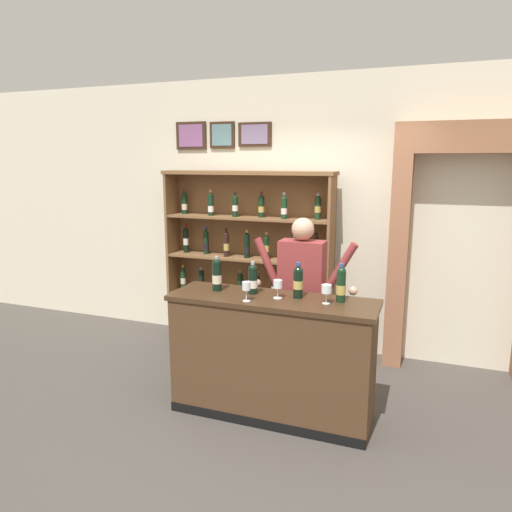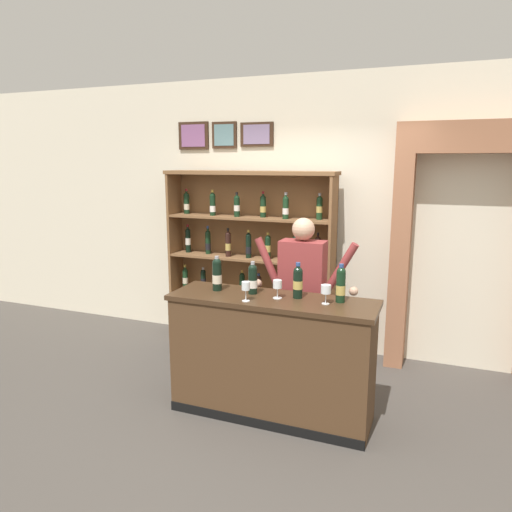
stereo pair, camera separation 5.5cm
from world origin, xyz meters
TOP-DOWN VIEW (x-y plane):
  - ground_plane at (0.00, 0.00)m, footprint 14.00×14.00m
  - back_wall at (-0.00, 1.69)m, footprint 12.00×0.19m
  - wine_shelf at (-0.61, 1.37)m, footprint 1.95×0.34m
  - archway_doorway at (1.62, 1.56)m, footprint 1.42×0.45m
  - tasting_counter at (0.13, -0.00)m, footprint 1.70×0.53m
  - shopkeeper at (0.23, 0.55)m, footprint 0.98×0.22m
  - tasting_bottle_rosso at (-0.38, 0.04)m, footprint 0.08×0.08m
  - tasting_bottle_super_tuscan at (-0.06, 0.06)m, footprint 0.08×0.08m
  - tasting_bottle_riserva at (0.32, 0.07)m, footprint 0.08×0.08m
  - tasting_bottle_prosecco at (0.67, 0.08)m, footprint 0.07×0.07m
  - wine_glass_right at (-0.03, -0.17)m, footprint 0.07×0.07m
  - wine_glass_left at (0.57, -0.01)m, footprint 0.08×0.08m
  - wine_glass_center at (0.18, 0.00)m, footprint 0.07×0.07m

SIDE VIEW (x-z plane):
  - ground_plane at x=0.00m, z-range -0.02..0.00m
  - tasting_counter at x=0.13m, z-range 0.00..1.03m
  - shopkeeper at x=0.23m, z-range 0.19..1.81m
  - wine_shelf at x=-0.61m, z-range 0.05..2.06m
  - wine_glass_center at x=0.18m, z-range 1.06..1.21m
  - wine_glass_left at x=0.57m, z-range 1.06..1.21m
  - wine_glass_right at x=-0.03m, z-range 1.06..1.22m
  - tasting_bottle_super_tuscan at x=-0.06m, z-range 1.02..1.29m
  - tasting_bottle_riserva at x=0.32m, z-range 1.02..1.31m
  - tasting_bottle_rosso at x=-0.38m, z-range 1.02..1.32m
  - tasting_bottle_prosecco at x=0.67m, z-range 1.02..1.32m
  - archway_doorway at x=1.62m, z-range 0.15..2.63m
  - back_wall at x=0.00m, z-range 0.00..3.03m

